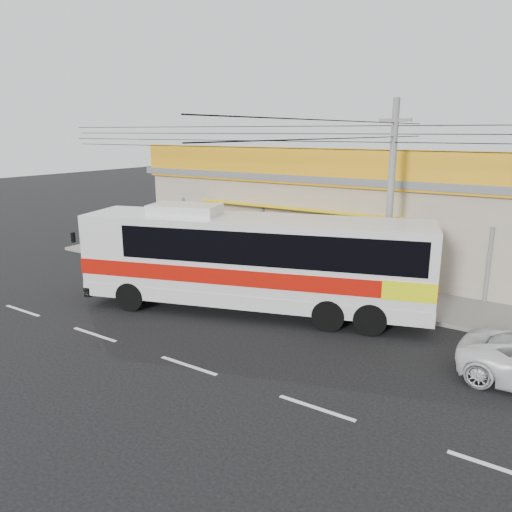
{
  "coord_description": "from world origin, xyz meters",
  "views": [
    {
      "loc": [
        8.66,
        -12.15,
        6.4
      ],
      "look_at": [
        -0.7,
        2.0,
        2.14
      ],
      "focal_mm": 35.0,
      "sensor_mm": 36.0,
      "label": 1
    }
  ],
  "objects": [
    {
      "name": "motorbike_dark",
      "position": [
        -13.5,
        6.4,
        0.66
      ],
      "size": [
        1.74,
        1.1,
        1.02
      ],
      "primitive_type": "imported",
      "rotation": [
        0.0,
        0.0,
        1.17
      ],
      "color": "black",
      "rests_on": "sidewalk"
    },
    {
      "name": "ground",
      "position": [
        0.0,
        0.0,
        0.0
      ],
      "size": [
        120.0,
        120.0,
        0.0
      ],
      "primitive_type": "plane",
      "color": "black",
      "rests_on": "ground"
    },
    {
      "name": "sidewalk",
      "position": [
        0.0,
        6.0,
        0.07
      ],
      "size": [
        30.0,
        3.2,
        0.15
      ],
      "primitive_type": "cube",
      "color": "slate",
      "rests_on": "ground"
    },
    {
      "name": "coach_bus",
      "position": [
        -0.77,
        2.26,
        2.05
      ],
      "size": [
        12.61,
        6.33,
        3.82
      ],
      "rotation": [
        0.0,
        0.0,
        0.31
      ],
      "color": "silver",
      "rests_on": "ground"
    },
    {
      "name": "lane_markings",
      "position": [
        0.0,
        -2.5,
        0.0
      ],
      "size": [
        50.0,
        0.12,
        0.01
      ],
      "primitive_type": null,
      "color": "silver",
      "rests_on": "ground"
    },
    {
      "name": "storefront_building",
      "position": [
        -0.01,
        11.54,
        2.3
      ],
      "size": [
        22.6,
        9.2,
        5.7
      ],
      "color": "#9F9680",
      "rests_on": "ground"
    },
    {
      "name": "motorbike_red",
      "position": [
        -10.04,
        4.7,
        0.69
      ],
      "size": [
        2.17,
        1.44,
        1.08
      ],
      "primitive_type": "imported",
      "rotation": [
        0.0,
        0.0,
        1.96
      ],
      "color": "maroon",
      "rests_on": "sidewalk"
    },
    {
      "name": "utility_pole",
      "position": [
        2.83,
        5.4,
        6.2
      ],
      "size": [
        34.0,
        14.0,
        7.52
      ],
      "color": "slate",
      "rests_on": "ground"
    }
  ]
}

